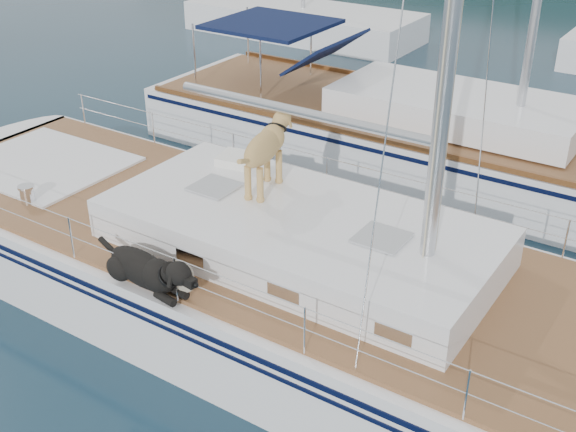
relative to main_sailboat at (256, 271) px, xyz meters
The scene contains 4 objects.
ground 0.69m from the main_sailboat, behind, with size 120.00×120.00×0.00m, color black.
main_sailboat is the anchor object (origin of this frame).
neighbor_sailboat 6.05m from the main_sailboat, 95.17° to the left, with size 11.00×3.50×13.30m.
bg_boat_west 16.17m from the main_sailboat, 120.01° to the left, with size 8.00×3.00×11.65m.
Camera 1 is at (5.25, -6.99, 6.21)m, focal length 45.00 mm.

